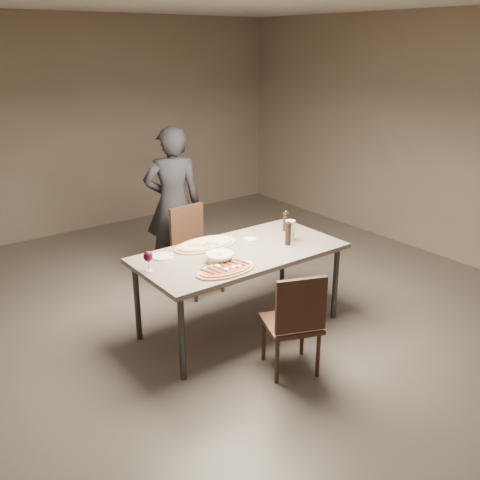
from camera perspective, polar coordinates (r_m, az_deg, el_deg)
room at (r=4.41m, az=0.00°, el=6.72°), size 7.00×7.00×7.00m
dining_table at (r=4.62m, az=0.00°, el=-1.83°), size 1.80×0.90×0.75m
zucchini_pizza at (r=4.20m, az=-1.52°, el=-3.12°), size 0.52×0.29×0.05m
ham_pizza at (r=4.72m, az=-3.67°, el=-0.44°), size 0.61×0.34×0.04m
bread_basket at (r=4.35m, az=-2.18°, el=-1.80°), size 0.24×0.24×0.08m
oil_dish at (r=4.85m, az=1.11°, el=0.09°), size 0.12×0.12×0.01m
pepper_mill_left at (r=5.09m, az=4.87°, el=2.01°), size 0.05×0.05×0.20m
pepper_mill_right at (r=4.73m, az=5.15°, el=0.72°), size 0.06×0.06×0.23m
carafe at (r=4.85m, az=5.37°, el=1.04°), size 0.09×0.09×0.19m
wine_glass at (r=4.22m, az=-9.78°, el=-1.80°), size 0.07×0.07×0.17m
side_plate at (r=4.52m, az=-8.20°, el=-1.74°), size 0.18×0.18×0.01m
chair_near at (r=4.09m, az=5.90°, el=-8.36°), size 0.53×0.53×0.86m
chair_far at (r=5.48m, az=-4.99°, el=-0.47°), size 0.45×0.45×0.89m
diner at (r=5.74m, az=-7.15°, el=3.89°), size 0.71×0.59×1.65m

